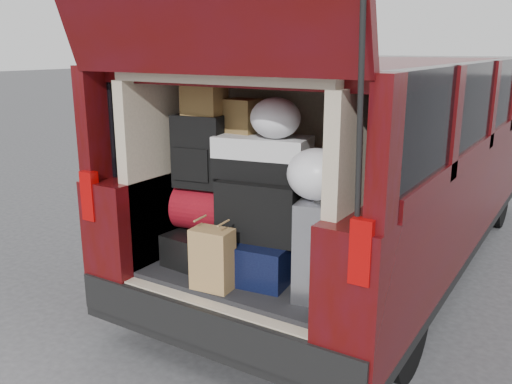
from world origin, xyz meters
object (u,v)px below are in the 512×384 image
silver_roller (322,247)px  red_duffel (211,209)px  navy_hardshell (262,254)px  black_hardshell (208,245)px  backpack (200,151)px  kraft_bag (212,259)px  black_soft_case (262,209)px  twotone_duffel (263,157)px

silver_roller → red_duffel: (-0.81, 0.07, 0.07)m
navy_hardshell → red_duffel: size_ratio=1.23×
red_duffel → black_hardshell: bearing=-150.9°
backpack → red_duffel: bearing=14.0°
kraft_bag → black_soft_case: bearing=61.7°
navy_hardshell → backpack: bearing=176.0°
black_hardshell → black_soft_case: 0.52m
red_duffel → silver_roller: bearing=-13.4°
twotone_duffel → red_duffel: bearing=177.5°
backpack → silver_roller: bearing=-14.0°
silver_roller → black_soft_case: black_soft_case is taller
black_hardshell → navy_hardshell: 0.40m
backpack → twotone_duffel: 0.41m
navy_hardshell → twotone_duffel: size_ratio=0.99×
silver_roller → twotone_duffel: twotone_duffel is taller
kraft_bag → black_soft_case: 0.41m
black_soft_case → black_hardshell: bearing=170.4°
black_hardshell → black_soft_case: bearing=3.1°
black_soft_case → kraft_bag: bearing=-121.3°
black_hardshell → red_duffel: bearing=41.5°
red_duffel → backpack: bearing=-163.6°
kraft_bag → silver_roller: bearing=20.1°
black_hardshell → black_soft_case: size_ratio=1.04×
black_soft_case → backpack: 0.54m
red_duffel → backpack: 0.37m
navy_hardshell → kraft_bag: size_ratio=1.54×
kraft_bag → black_soft_case: size_ratio=0.73×
kraft_bag → black_hardshell: bearing=125.4°
navy_hardshell → kraft_bag: (-0.12, -0.34, 0.06)m
black_hardshell → red_duffel: size_ratio=1.14×
twotone_duffel → navy_hardshell: bearing=-73.8°
black_hardshell → navy_hardshell: size_ratio=0.93×
black_hardshell → black_soft_case: black_soft_case is taller
silver_roller → black_soft_case: (-0.42, 0.05, 0.14)m
black_hardshell → silver_roller: (0.83, -0.06, 0.17)m
kraft_bag → backpack: 0.69m
black_soft_case → backpack: backpack is taller
kraft_bag → backpack: size_ratio=0.79×
black_hardshell → kraft_bag: kraft_bag is taller
navy_hardshell → backpack: 0.73m
black_hardshell → navy_hardshell: navy_hardshell is taller
red_duffel → backpack: size_ratio=0.99×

